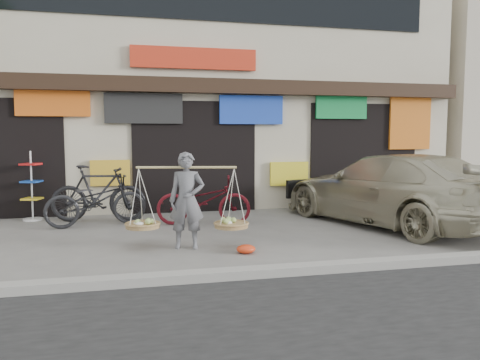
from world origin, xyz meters
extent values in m
plane|color=slate|center=(0.00, 0.00, 0.00)|extent=(70.00, 70.00, 0.00)
cube|color=gray|center=(0.00, -2.00, 0.06)|extent=(70.00, 0.25, 0.12)
cube|color=beige|center=(0.00, 6.50, 3.50)|extent=(14.00, 6.00, 7.00)
cube|color=black|center=(0.00, 3.35, 3.05)|extent=(14.00, 0.35, 0.35)
cube|color=black|center=(0.00, 3.75, 1.35)|extent=(3.00, 0.60, 2.70)
cube|color=black|center=(4.50, 3.75, 1.35)|extent=(3.00, 0.60, 2.70)
cube|color=orange|center=(-3.20, 3.42, 2.60)|extent=(1.60, 0.08, 0.60)
cube|color=#242424|center=(-1.20, 3.42, 2.50)|extent=(1.80, 0.08, 0.70)
cube|color=blue|center=(1.40, 3.42, 2.50)|extent=(1.60, 0.08, 0.70)
cube|color=#158740|center=(3.80, 3.42, 2.60)|extent=(1.40, 0.08, 0.60)
cube|color=orange|center=(5.80, 3.42, 2.20)|extent=(1.20, 0.08, 1.40)
cube|color=gold|center=(-2.00, 3.42, 1.00)|extent=(0.90, 0.08, 0.60)
cube|color=yellow|center=(2.40, 3.42, 0.90)|extent=(1.00, 0.08, 0.60)
cube|color=red|center=(0.00, 3.42, 3.70)|extent=(3.00, 0.08, 0.50)
imported|color=slate|center=(-0.63, -0.20, 0.80)|extent=(0.65, 0.50, 1.60)
cylinder|color=#CEB973|center=(-0.63, -0.20, 1.35)|extent=(1.62, 0.38, 0.04)
cylinder|color=#997849|center=(-1.35, -0.05, 0.38)|extent=(0.56, 0.56, 0.07)
ellipsoid|color=#A5BF66|center=(-1.35, -0.05, 0.44)|extent=(0.39, 0.39, 0.10)
cylinder|color=#997849|center=(0.09, -0.35, 0.38)|extent=(0.56, 0.56, 0.07)
ellipsoid|color=#A5BF66|center=(0.09, -0.35, 0.44)|extent=(0.39, 0.39, 0.10)
imported|color=black|center=(-2.24, 2.10, 0.53)|extent=(2.14, 1.11, 1.07)
imported|color=black|center=(-2.23, 2.62, 0.62)|extent=(2.13, 0.94, 1.24)
imported|color=#590F17|center=(-0.05, 1.77, 0.52)|extent=(2.06, 1.05, 1.03)
imported|color=#B8B194|center=(3.74, 0.89, 0.75)|extent=(3.56, 5.55, 1.50)
cube|color=black|center=(3.01, 3.22, 0.55)|extent=(1.65, 0.61, 0.45)
cube|color=silver|center=(2.99, 3.28, 0.45)|extent=(0.44, 0.15, 0.12)
cylinder|color=silver|center=(-3.67, 3.14, 0.02)|extent=(0.42, 0.42, 0.04)
cylinder|color=silver|center=(-3.67, 3.14, 0.77)|extent=(0.04, 0.04, 1.53)
cube|color=yellow|center=(-3.67, 3.14, 0.48)|extent=(0.45, 0.45, 0.04)
cube|color=#194CB2|center=(-3.67, 3.14, 0.86)|extent=(0.45, 0.45, 0.04)
cube|color=red|center=(-3.67, 3.14, 1.25)|extent=(0.45, 0.45, 0.04)
ellipsoid|color=red|center=(0.24, -0.77, 0.07)|extent=(0.31, 0.25, 0.14)
camera|label=1|loc=(-1.50, -7.86, 1.87)|focal=35.00mm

